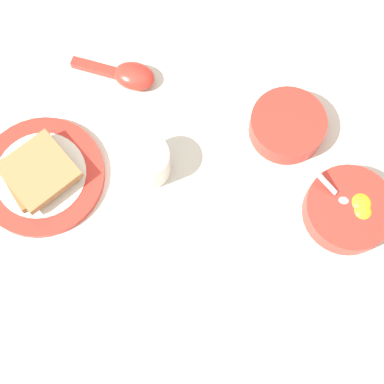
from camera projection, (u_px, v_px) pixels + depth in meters
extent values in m
plane|color=beige|center=(193.00, 155.00, 0.86)|extent=(3.00, 3.00, 0.00)
cylinder|color=red|center=(348.00, 210.00, 0.82)|extent=(0.13, 0.13, 0.04)
cylinder|color=white|center=(349.00, 209.00, 0.81)|extent=(0.12, 0.12, 0.02)
ellipsoid|color=yellow|center=(361.00, 203.00, 0.80)|extent=(0.03, 0.03, 0.02)
ellipsoid|color=yellow|center=(362.00, 212.00, 0.80)|extent=(0.03, 0.03, 0.02)
cylinder|color=black|center=(360.00, 210.00, 0.80)|extent=(0.03, 0.03, 0.00)
ellipsoid|color=silver|center=(343.00, 201.00, 0.80)|extent=(0.03, 0.02, 0.01)
cube|color=silver|center=(324.00, 181.00, 0.79)|extent=(0.05, 0.03, 0.03)
cylinder|color=red|center=(42.00, 176.00, 0.85)|extent=(0.20, 0.20, 0.01)
cylinder|color=white|center=(41.00, 174.00, 0.84)|extent=(0.14, 0.14, 0.00)
cube|color=brown|center=(37.00, 172.00, 0.83)|extent=(0.13, 0.13, 0.01)
cube|color=#9E7042|center=(39.00, 171.00, 0.82)|extent=(0.14, 0.14, 0.01)
ellipsoid|color=red|center=(134.00, 76.00, 0.89)|extent=(0.07, 0.06, 0.03)
cube|color=red|center=(96.00, 68.00, 0.91)|extent=(0.09, 0.02, 0.01)
cylinder|color=red|center=(287.00, 126.00, 0.86)|extent=(0.12, 0.12, 0.04)
cylinder|color=white|center=(288.00, 123.00, 0.85)|extent=(0.10, 0.10, 0.01)
cylinder|color=silver|center=(146.00, 162.00, 0.83)|extent=(0.07, 0.07, 0.06)
cylinder|color=#472B16|center=(145.00, 156.00, 0.80)|extent=(0.06, 0.06, 0.01)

